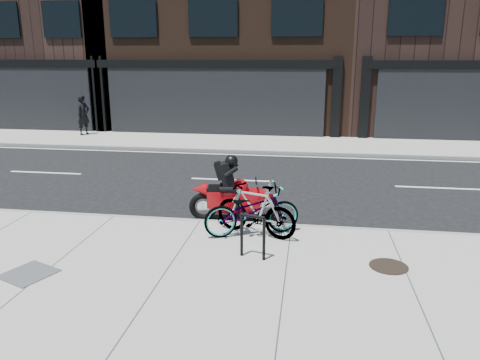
% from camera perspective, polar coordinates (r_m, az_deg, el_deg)
% --- Properties ---
extents(ground, '(120.00, 120.00, 0.00)m').
position_cam_1_polar(ground, '(12.21, -2.76, -2.42)').
color(ground, black).
rests_on(ground, ground).
extents(sidewalk_near, '(60.00, 6.00, 0.13)m').
position_cam_1_polar(sidewalk_near, '(7.71, -10.18, -13.03)').
color(sidewalk_near, gray).
rests_on(sidewalk_near, ground).
extents(sidewalk_far, '(60.00, 3.50, 0.13)m').
position_cam_1_polar(sidewalk_far, '(19.63, 1.64, 4.50)').
color(sidewalk_far, gray).
rests_on(sidewalk_far, ground).
extents(building_midwest, '(10.00, 10.00, 12.00)m').
position_cam_1_polar(building_midwest, '(29.69, -21.49, 18.60)').
color(building_midwest, black).
rests_on(building_midwest, ground).
extents(building_mideast, '(12.00, 10.00, 12.50)m').
position_cam_1_polar(building_mideast, '(27.16, 26.48, 19.05)').
color(building_mideast, black).
rests_on(building_mideast, ground).
extents(bike_rack, '(0.47, 0.18, 0.82)m').
position_cam_1_polar(bike_rack, '(8.33, 1.56, -6.43)').
color(bike_rack, black).
rests_on(bike_rack, sidewalk_near).
extents(bicycle_front, '(2.07, 1.38, 1.03)m').
position_cam_1_polar(bicycle_front, '(9.38, 1.48, -3.71)').
color(bicycle_front, gray).
rests_on(bicycle_front, sidewalk_near).
extents(bicycle_rear, '(1.82, 1.09, 1.06)m').
position_cam_1_polar(bicycle_rear, '(9.37, 1.91, -3.65)').
color(bicycle_rear, gray).
rests_on(bicycle_rear, sidewalk_near).
extents(motorcycle, '(2.04, 0.63, 1.53)m').
position_cam_1_polar(motorcycle, '(10.56, -0.30, -1.68)').
color(motorcycle, black).
rests_on(motorcycle, ground).
extents(pedestrian, '(0.65, 0.77, 1.79)m').
position_cam_1_polar(pedestrian, '(22.41, -18.56, 7.53)').
color(pedestrian, black).
rests_on(pedestrian, sidewalk_far).
extents(manhole_cover, '(0.84, 0.84, 0.02)m').
position_cam_1_polar(manhole_cover, '(8.57, 17.67, -9.99)').
color(manhole_cover, black).
rests_on(manhole_cover, sidewalk_near).
extents(utility_grate, '(0.98, 0.98, 0.02)m').
position_cam_1_polar(utility_grate, '(8.67, -24.37, -10.35)').
color(utility_grate, '#414243').
rests_on(utility_grate, sidewalk_near).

